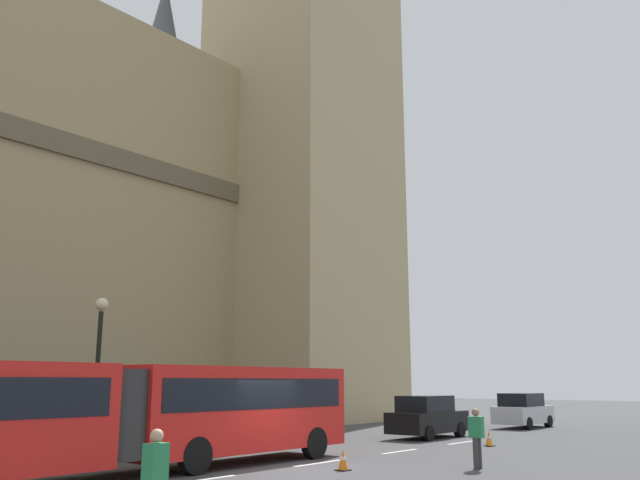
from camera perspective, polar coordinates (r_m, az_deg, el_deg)
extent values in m
plane|color=#424244|center=(20.37, -3.02, -18.99)|extent=(160.00, 160.00, 0.00)
cube|color=silver|center=(18.22, -10.03, -19.63)|extent=(2.20, 0.16, 0.01)
cube|color=silver|center=(21.49, -0.15, -18.63)|extent=(2.20, 0.16, 0.01)
cube|color=silver|center=(25.18, 6.90, -17.59)|extent=(2.20, 0.16, 0.01)
cube|color=silver|center=(29.13, 12.04, -16.66)|extent=(2.20, 0.16, 0.01)
cube|color=tan|center=(50.47, -1.50, 14.90)|extent=(10.55, 10.55, 50.74)
cone|color=#474C51|center=(47.82, -13.24, 18.00)|extent=(2.40, 2.40, 5.91)
cube|color=red|center=(21.48, -7.44, -14.13)|extent=(8.06, 2.50, 2.50)
cube|color=black|center=(21.47, -7.40, -12.93)|extent=(7.41, 2.54, 0.90)
cylinder|color=#2D2D2D|center=(18.71, -17.81, -13.98)|extent=(2.38, 2.38, 2.25)
cylinder|color=black|center=(22.65, -0.49, -17.04)|extent=(1.00, 0.30, 1.00)
cylinder|color=black|center=(19.12, -10.68, -17.75)|extent=(1.00, 0.30, 1.00)
cube|color=black|center=(31.26, 9.26, -15.16)|extent=(4.40, 1.80, 0.90)
cube|color=black|center=(31.06, 9.01, -13.71)|extent=(2.46, 1.66, 0.70)
cylinder|color=black|center=(32.11, 11.90, -15.66)|extent=(0.64, 0.30, 0.64)
cylinder|color=black|center=(29.67, 9.24, -16.07)|extent=(0.64, 0.30, 0.64)
cube|color=#B7B7BC|center=(39.32, 17.07, -14.14)|extent=(4.40, 1.80, 0.90)
cube|color=black|center=(39.11, 16.88, -12.99)|extent=(2.46, 1.66, 0.70)
cylinder|color=black|center=(40.34, 19.00, -14.50)|extent=(0.64, 0.30, 0.64)
cylinder|color=black|center=(37.73, 17.42, -14.81)|extent=(0.64, 0.30, 0.64)
cube|color=black|center=(19.82, 2.00, -19.14)|extent=(0.36, 0.36, 0.03)
cone|color=orange|center=(19.78, 1.99, -18.31)|extent=(0.28, 0.28, 0.55)
cylinder|color=white|center=(19.78, 1.99, -18.23)|extent=(0.17, 0.17, 0.08)
cube|color=black|center=(27.84, 14.35, -16.76)|extent=(0.36, 0.36, 0.03)
cone|color=orange|center=(27.82, 14.32, -16.16)|extent=(0.28, 0.28, 0.55)
cylinder|color=white|center=(27.81, 14.31, -16.11)|extent=(0.17, 0.17, 0.08)
cylinder|color=black|center=(23.91, -19.04, -16.98)|extent=(0.32, 0.32, 0.30)
cylinder|color=black|center=(23.80, -18.66, -11.60)|extent=(0.16, 0.16, 4.80)
sphere|color=beige|center=(23.95, -18.23, -5.26)|extent=(0.44, 0.44, 0.44)
cube|color=#267F4C|center=(11.75, -13.95, -18.04)|extent=(0.44, 0.32, 0.60)
sphere|color=tan|center=(11.71, -13.84, -16.00)|extent=(0.22, 0.22, 0.22)
cylinder|color=#333333|center=(20.53, 13.25, -17.43)|extent=(0.16, 0.16, 0.86)
cylinder|color=#333333|center=(20.71, 13.49, -17.37)|extent=(0.16, 0.16, 0.86)
cube|color=#267F4C|center=(20.56, 13.26, -15.38)|extent=(0.25, 0.41, 0.60)
sphere|color=#936B4C|center=(20.54, 13.21, -14.21)|extent=(0.22, 0.22, 0.22)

